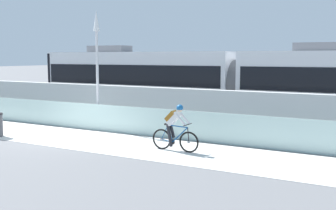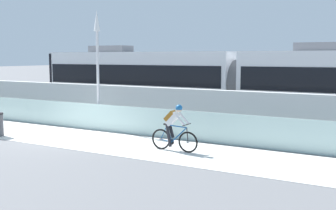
{
  "view_description": "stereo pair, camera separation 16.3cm",
  "coord_description": "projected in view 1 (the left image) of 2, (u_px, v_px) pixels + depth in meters",
  "views": [
    {
      "loc": [
        11.58,
        -12.22,
        3.22
      ],
      "look_at": [
        3.52,
        2.35,
        1.25
      ],
      "focal_mm": 44.2,
      "sensor_mm": 36.0,
      "label": 1
    },
    {
      "loc": [
        11.72,
        -12.14,
        3.22
      ],
      "look_at": [
        3.52,
        2.35,
        1.25
      ],
      "focal_mm": 44.2,
      "sensor_mm": 36.0,
      "label": 2
    }
  ],
  "objects": [
    {
      "name": "tram_rail_far",
      "position": [
        158.0,
        114.0,
        23.13
      ],
      "size": [
        32.0,
        0.08,
        0.01
      ],
      "primitive_type": "cube",
      "color": "#595654",
      "rests_on": "ground"
    },
    {
      "name": "tram",
      "position": [
        239.0,
        84.0,
        19.91
      ],
      "size": [
        22.56,
        2.54,
        3.81
      ],
      "color": "silver",
      "rests_on": "ground"
    },
    {
      "name": "tram_rail_near",
      "position": [
        145.0,
        117.0,
        21.89
      ],
      "size": [
        32.0,
        0.08,
        0.01
      ],
      "primitive_type": "cube",
      "color": "#595654",
      "rests_on": "ground"
    },
    {
      "name": "bike_path_deck",
      "position": [
        63.0,
        137.0,
        16.56
      ],
      "size": [
        32.0,
        3.2,
        0.01
      ],
      "primitive_type": "cube",
      "color": "silver",
      "rests_on": "ground"
    },
    {
      "name": "cyclist_on_bike",
      "position": [
        175.0,
        128.0,
        14.02
      ],
      "size": [
        1.77,
        0.58,
        1.61
      ],
      "color": "black",
      "rests_on": "ground"
    },
    {
      "name": "concrete_barrier_wall",
      "position": [
        117.0,
        105.0,
        19.62
      ],
      "size": [
        32.0,
        0.36,
        1.83
      ],
      "primitive_type": "cube",
      "color": "silver",
      "rests_on": "ground"
    },
    {
      "name": "ground_plane",
      "position": [
        63.0,
        137.0,
        16.56
      ],
      "size": [
        200.0,
        200.0,
        0.0
      ],
      "primitive_type": "plane",
      "color": "slate"
    },
    {
      "name": "glass_parapet",
      "position": [
        92.0,
        117.0,
        18.1
      ],
      "size": [
        32.0,
        0.05,
        1.15
      ],
      "primitive_type": "cube",
      "color": "silver",
      "rests_on": "ground"
    },
    {
      "name": "lamp_post_antenna",
      "position": [
        97.0,
        55.0,
        18.0
      ],
      "size": [
        0.28,
        0.28,
        5.2
      ],
      "color": "gray",
      "rests_on": "ground"
    }
  ]
}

